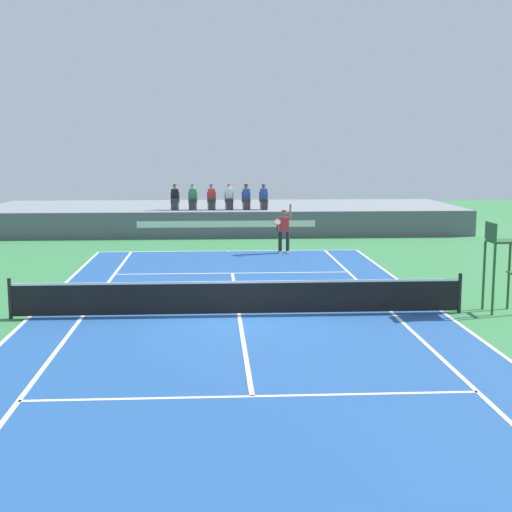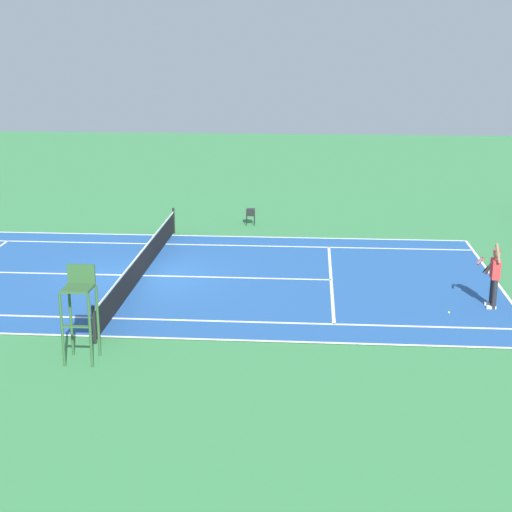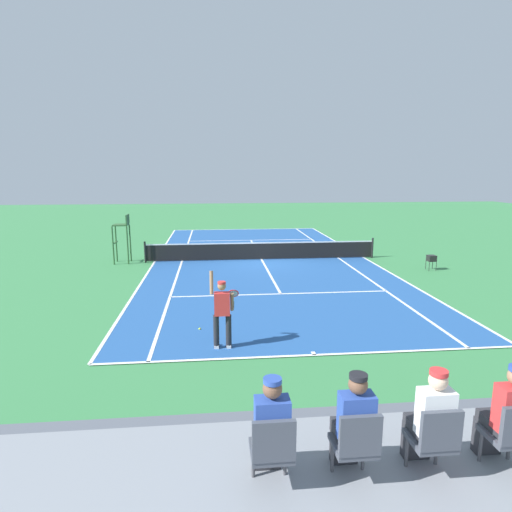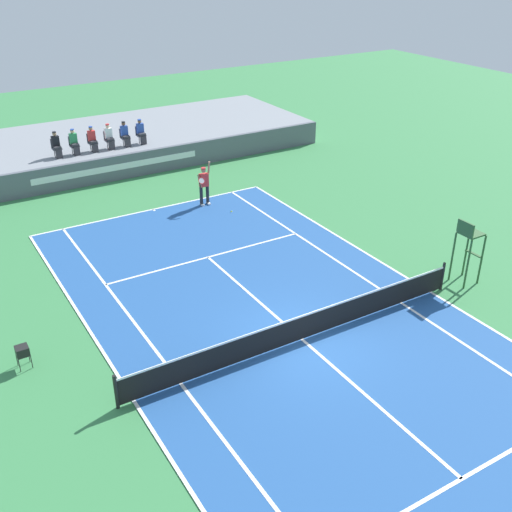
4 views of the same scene
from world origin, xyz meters
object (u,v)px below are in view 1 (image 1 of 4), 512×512
Objects in this scene: spectator_seated_4 at (246,197)px; umpire_chair at (500,255)px; spectator_seated_5 at (264,197)px; tennis_ball at (303,257)px; spectator_seated_2 at (212,198)px; spectator_seated_0 at (175,198)px; spectator_seated_3 at (229,197)px; spectator_seated_1 at (193,198)px; tennis_player at (284,230)px.

umpire_chair is at bearing -71.45° from spectator_seated_4.
spectator_seated_5 is 18.60× the size of tennis_ball.
spectator_seated_4 is (1.74, 0.00, 0.00)m from spectator_seated_2.
spectator_seated_5 is (4.46, 0.00, 0.00)m from spectator_seated_0.
spectator_seated_3 is (0.88, 0.00, 0.00)m from spectator_seated_2.
spectator_seated_2 is (0.94, 0.00, 0.00)m from spectator_seated_1.
spectator_seated_2 is 1.00× the size of spectator_seated_5.
spectator_seated_5 is at bearing 0.00° from spectator_seated_0.
spectator_seated_1 is 18.60× the size of tennis_ball.
tennis_player is at bearing -72.25° from spectator_seated_3.
spectator_seated_1 reaches higher than tennis_player.
tennis_ball is (1.90, -7.98, -1.85)m from spectator_seated_4.
spectator_seated_1 is at bearing 180.00° from spectator_seated_5.
tennis_ball is at bearing -70.93° from spectator_seated_3.
spectator_seated_0 is at bearing 180.00° from spectator_seated_5.
spectator_seated_5 reaches higher than tennis_player.
tennis_ball is at bearing -55.57° from spectator_seated_0.
spectator_seated_3 is 0.61× the size of tennis_player.
spectator_seated_1 is 0.61× the size of tennis_player.
spectator_seated_2 is (1.83, 0.00, 0.00)m from spectator_seated_0.
tennis_ball is (5.47, -7.98, -1.85)m from spectator_seated_0.
spectator_seated_4 is 0.52× the size of umpire_chair.
tennis_player is (1.25, -6.60, -0.89)m from spectator_seated_4.
spectator_seated_2 and spectator_seated_4 have the same top height.
spectator_seated_1 is 1.83m from spectator_seated_3.
spectator_seated_0 is at bearing 118.21° from umpire_chair.
spectator_seated_0 is at bearing 180.00° from spectator_seated_1.
spectator_seated_0 is 1.00× the size of spectator_seated_2.
spectator_seated_3 is 6.99m from tennis_player.
spectator_seated_1 reaches higher than tennis_ball.
spectator_seated_5 is 18.51m from umpire_chair.
spectator_seated_1 is 19.79m from umpire_chair.
tennis_player is 30.63× the size of tennis_ball.
spectator_seated_3 is at bearing 180.00° from spectator_seated_5.
tennis_ball is at bearing -82.74° from spectator_seated_5.
spectator_seated_2 is 1.00× the size of spectator_seated_4.
spectator_seated_2 is at bearing 0.00° from spectator_seated_0.
umpire_chair is at bearing -67.14° from tennis_player.
spectator_seated_0 is at bearing 180.00° from spectator_seated_2.
spectator_seated_0 is at bearing 126.16° from tennis_player.
tennis_ball is at bearing -65.47° from spectator_seated_2.
tennis_player is (2.11, -6.60, -0.89)m from spectator_seated_3.
spectator_seated_3 is 0.52× the size of umpire_chair.
umpire_chair is (5.09, -17.79, -0.33)m from spectator_seated_5.
spectator_seated_3 is at bearing 109.07° from tennis_ball.
tennis_player is (4.83, -6.60, -0.89)m from spectator_seated_0.
spectator_seated_5 is (0.88, 0.00, 0.00)m from spectator_seated_4.
tennis_ball is at bearing -60.13° from spectator_seated_1.
umpire_chair is at bearing -61.79° from spectator_seated_0.
spectator_seated_0 and spectator_seated_1 have the same top height.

